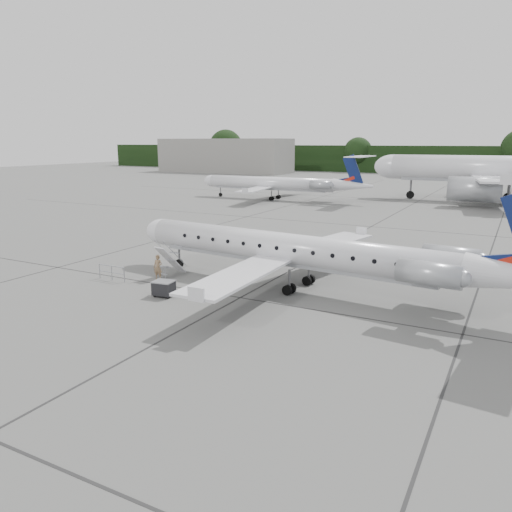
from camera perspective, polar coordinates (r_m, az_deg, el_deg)
The scene contains 10 objects.
ground at distance 25.76m, azimuth 1.41°, elevation -7.90°, with size 320.00×320.00×0.00m, color slate.
treeline at distance 152.01m, azimuth 24.35°, elevation 9.88°, with size 260.00×4.00×8.00m, color black.
terminal_building at distance 154.41m, azimuth -3.58°, elevation 11.38°, with size 40.00×14.00×10.00m, color gray.
main_regional_jet at distance 31.53m, azimuth 3.52°, elevation 2.59°, with size 27.36×19.70×7.02m, color silver, non-canonical shape.
airstair at distance 35.16m, azimuth -9.74°, elevation -0.51°, with size 0.85×2.19×2.20m, color silver, non-canonical shape.
passenger at distance 34.35m, azimuth -11.15°, elevation -1.29°, with size 0.63×0.41×1.72m, color #826547.
safety_railing at distance 35.04m, azimuth -16.16°, elevation -1.89°, with size 2.20×0.08×1.00m, color gray, non-canonical shape.
baggage_cart at distance 30.72m, azimuth -10.50°, elevation -3.63°, with size 1.18×0.96×1.02m, color black, non-canonical shape.
bg_narrowbody at distance 85.12m, azimuth 25.93°, elevation 10.28°, with size 39.45×28.41×14.16m, color silver, non-canonical shape.
bg_regional_left at distance 81.13m, azimuth 1.55°, elevation 9.03°, with size 27.59×19.87×7.24m, color silver, non-canonical shape.
Camera 1 is at (10.76, -21.54, 9.17)m, focal length 35.00 mm.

